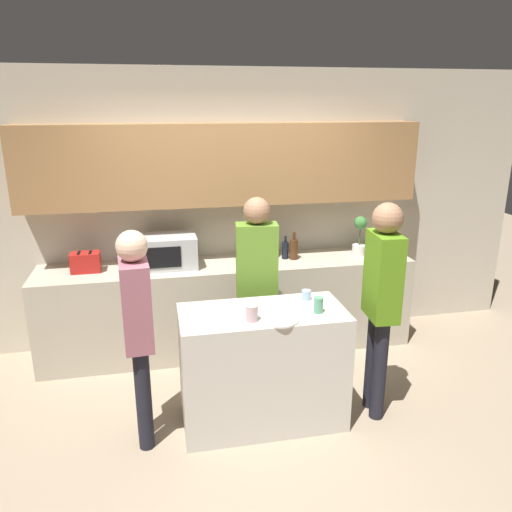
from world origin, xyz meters
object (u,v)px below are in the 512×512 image
object	(u,v)px
potted_plant	(360,236)
cup_0	(318,305)
person_left	(382,293)
cup_1	(252,313)
bottle_3	(294,249)
bottle_0	(263,248)
microwave	(168,251)
bottle_2	(285,250)
person_center	(257,277)
bottle_1	(274,249)
person_right	(138,323)
toaster	(86,262)
plate_on_island	(280,320)
cup_2	(306,295)

from	to	relation	value
potted_plant	cup_0	world-z (taller)	potted_plant
person_left	cup_1	bearing A→B (deg)	98.53
bottle_3	cup_0	xyz separation A→B (m)	(-0.19, -1.34, -0.03)
bottle_0	person_left	distance (m)	1.47
microwave	bottle_2	xyz separation A→B (m)	(1.14, 0.02, -0.06)
bottle_2	person_left	distance (m)	1.41
cup_0	person_center	size ratio (longest dim) A/B	0.07
bottle_0	bottle_1	world-z (taller)	bottle_0
bottle_1	cup_0	xyz separation A→B (m)	(-0.01, -1.43, -0.01)
person_center	person_right	bearing A→B (deg)	39.93
toaster	bottle_1	xyz separation A→B (m)	(1.78, 0.08, -0.00)
cup_1	bottle_2	bearing A→B (deg)	66.47
bottle_3	microwave	bearing A→B (deg)	179.33
toaster	person_right	bearing A→B (deg)	-69.87
cup_0	person_right	world-z (taller)	person_right
person_right	cup_1	bearing A→B (deg)	80.37
toaster	person_left	distance (m)	2.64
bottle_2	person_left	world-z (taller)	person_left
cup_1	microwave	bearing A→B (deg)	110.44
microwave	plate_on_island	size ratio (longest dim) A/B	2.00
bottle_2	person_left	size ratio (longest dim) A/B	0.14
microwave	cup_1	distance (m)	1.49
cup_2	bottle_2	bearing A→B (deg)	83.44
person_right	plate_on_island	bearing A→B (deg)	78.98
bottle_3	person_right	bearing A→B (deg)	-138.41
bottle_0	bottle_2	world-z (taller)	bottle_0
potted_plant	cup_0	xyz separation A→B (m)	(-0.89, -1.36, -0.12)
bottle_1	person_center	distance (m)	0.85
person_center	person_left	bearing A→B (deg)	149.78
cup_1	person_center	bearing A→B (deg)	75.53
microwave	bottle_3	world-z (taller)	microwave
potted_plant	cup_0	size ratio (longest dim) A/B	3.36
bottle_2	cup_1	world-z (taller)	bottle_2
toaster	cup_1	xyz separation A→B (m)	(1.27, -1.40, -0.01)
toaster	plate_on_island	world-z (taller)	toaster
cup_0	person_center	distance (m)	0.73
microwave	cup_1	xyz separation A→B (m)	(0.52, -1.40, -0.07)
microwave	cup_0	world-z (taller)	microwave
bottle_1	plate_on_island	world-z (taller)	bottle_1
bottle_1	cup_0	distance (m)	1.43
bottle_3	cup_0	distance (m)	1.36
potted_plant	cup_1	size ratio (longest dim) A/B	3.42
cup_0	bottle_3	bearing A→B (deg)	81.80
plate_on_island	person_right	world-z (taller)	person_right
bottle_1	bottle_2	bearing A→B (deg)	-29.28
bottle_2	cup_1	distance (m)	1.55
plate_on_island	cup_1	bearing A→B (deg)	167.88
bottle_0	person_center	world-z (taller)	person_center
microwave	bottle_0	world-z (taller)	bottle_0
bottle_2	cup_2	world-z (taller)	bottle_2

